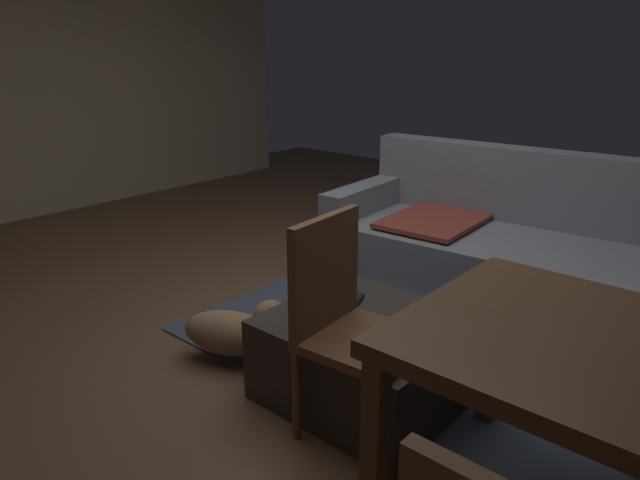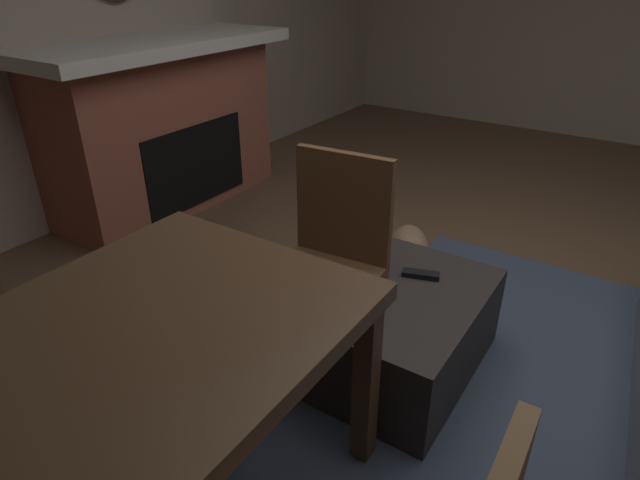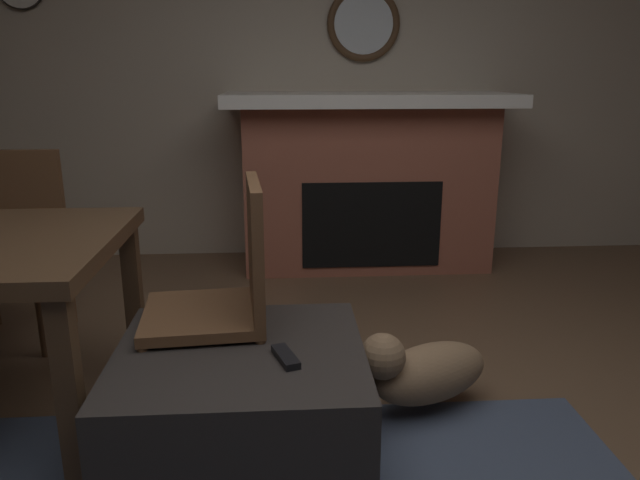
{
  "view_description": "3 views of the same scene",
  "coord_description": "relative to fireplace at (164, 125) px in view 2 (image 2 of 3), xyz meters",
  "views": [
    {
      "loc": [
        1.88,
        -2.33,
        1.59
      ],
      "look_at": [
        0.53,
        -0.78,
        0.9
      ],
      "focal_mm": 32.89,
      "sensor_mm": 36.0,
      "label": 1
    },
    {
      "loc": [
        2.21,
        0.45,
        1.63
      ],
      "look_at": [
        0.65,
        -0.58,
        0.64
      ],
      "focal_mm": 29.99,
      "sensor_mm": 36.0,
      "label": 2
    },
    {
      "loc": [
        0.32,
        1.5,
        1.31
      ],
      "look_at": [
        0.17,
        -0.76,
        0.67
      ],
      "focal_mm": 33.64,
      "sensor_mm": 36.0,
      "label": 3
    }
  ],
  "objects": [
    {
      "name": "ottoman_coffee_table",
      "position": [
        0.73,
        2.13,
        -0.39
      ],
      "size": [
        0.85,
        0.79,
        0.4
      ],
      "primitive_type": "cube",
      "color": "#2D2826",
      "rests_on": "ground"
    },
    {
      "name": "dining_table",
      "position": [
        1.91,
        1.9,
        0.07
      ],
      "size": [
        1.47,
        0.96,
        0.74
      ],
      "color": "#513823",
      "rests_on": "ground"
    },
    {
      "name": "tv_remote",
      "position": [
        0.58,
        2.22,
        -0.18
      ],
      "size": [
        0.1,
        0.17,
        0.02
      ],
      "primitive_type": "cube",
      "rotation": [
        0.0,
        0.0,
        0.32
      ],
      "color": "black",
      "rests_on": "ottoman_coffee_table"
    },
    {
      "name": "fireplace",
      "position": [
        0.0,
        0.0,
        0.0
      ],
      "size": [
        1.87,
        0.76,
        1.17
      ],
      "color": "#9E5642",
      "rests_on": "ground"
    },
    {
      "name": "area_rug",
      "position": [
        0.73,
        2.88,
        -0.59
      ],
      "size": [
        2.6,
        2.0,
        0.01
      ],
      "primitive_type": "cube",
      "color": "#3D475B",
      "rests_on": "ground"
    },
    {
      "name": "small_dog",
      "position": [
        0.04,
        1.93,
        -0.41
      ],
      "size": [
        0.58,
        0.42,
        0.33
      ],
      "color": "#8C6B4C",
      "rests_on": "ground"
    },
    {
      "name": "dining_chair_west",
      "position": [
        0.79,
        1.89,
        -0.07
      ],
      "size": [
        0.48,
        0.48,
        0.93
      ],
      "color": "brown",
      "rests_on": "ground"
    },
    {
      "name": "floor",
      "position": [
        0.26,
        2.5,
        -0.59
      ],
      "size": [
        9.15,
        9.15,
        0.0
      ],
      "primitive_type": "plane",
      "color": "brown"
    }
  ]
}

